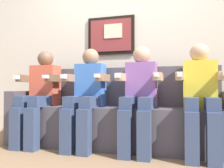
{
  "coord_description": "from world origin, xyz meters",
  "views": [
    {
      "loc": [
        0.73,
        -2.32,
        0.65
      ],
      "look_at": [
        0.0,
        0.15,
        0.7
      ],
      "focal_mm": 38.86,
      "sensor_mm": 36.0,
      "label": 1
    }
  ],
  "objects_px": {
    "couch": "(116,119)",
    "person_right_center": "(140,93)",
    "person_leftmost": "(40,92)",
    "person_left_center": "(87,93)",
    "person_rightmost": "(200,93)"
  },
  "relations": [
    {
      "from": "person_leftmost",
      "to": "person_rightmost",
      "type": "height_order",
      "value": "same"
    },
    {
      "from": "person_rightmost",
      "to": "person_left_center",
      "type": "bearing_deg",
      "value": 180.0
    },
    {
      "from": "couch",
      "to": "person_right_center",
      "type": "xyz_separation_m",
      "value": [
        0.3,
        -0.17,
        0.29
      ]
    },
    {
      "from": "couch",
      "to": "person_leftmost",
      "type": "relative_size",
      "value": 2.26
    },
    {
      "from": "couch",
      "to": "person_left_center",
      "type": "relative_size",
      "value": 2.26
    },
    {
      "from": "person_left_center",
      "to": "person_leftmost",
      "type": "bearing_deg",
      "value": 180.0
    },
    {
      "from": "person_leftmost",
      "to": "person_right_center",
      "type": "distance_m",
      "value": 1.18
    },
    {
      "from": "couch",
      "to": "person_left_center",
      "type": "xyz_separation_m",
      "value": [
        -0.3,
        -0.17,
        0.29
      ]
    },
    {
      "from": "couch",
      "to": "person_rightmost",
      "type": "relative_size",
      "value": 2.26
    },
    {
      "from": "couch",
      "to": "person_rightmost",
      "type": "height_order",
      "value": "person_rightmost"
    },
    {
      "from": "couch",
      "to": "person_leftmost",
      "type": "height_order",
      "value": "person_leftmost"
    },
    {
      "from": "person_left_center",
      "to": "person_right_center",
      "type": "relative_size",
      "value": 1.0
    },
    {
      "from": "person_left_center",
      "to": "couch",
      "type": "bearing_deg",
      "value": 29.76
    },
    {
      "from": "person_rightmost",
      "to": "person_right_center",
      "type": "bearing_deg",
      "value": 180.0
    },
    {
      "from": "couch",
      "to": "person_leftmost",
      "type": "distance_m",
      "value": 0.95
    }
  ]
}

